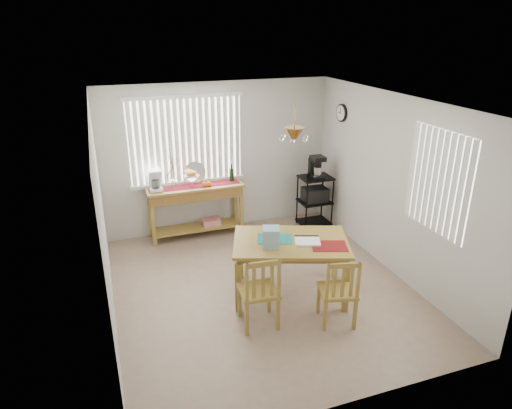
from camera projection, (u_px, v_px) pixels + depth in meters
name	position (u px, v px, depth m)	size (l,w,h in m)	color
ground	(262.00, 288.00, 6.45)	(4.00, 4.50, 0.01)	gray
room_shell	(263.00, 174.00, 5.83)	(4.20, 4.70, 2.70)	beige
sideboard	(196.00, 199.00, 7.80)	(1.63, 0.46, 0.92)	olive
sideboard_items	(179.00, 179.00, 7.59)	(1.55, 0.39, 0.70)	maroon
wire_cart	(315.00, 197.00, 8.23)	(0.55, 0.44, 0.94)	black
cart_items	(316.00, 167.00, 8.03)	(0.22, 0.27, 0.39)	black
dining_table	(291.00, 247.00, 6.06)	(1.74, 1.41, 0.81)	olive
table_items	(280.00, 238.00, 5.87)	(1.12, 0.89, 0.26)	#157B79
chair_left	(259.00, 292.00, 5.48)	(0.49, 0.49, 0.98)	olive
chair_right	(338.00, 291.00, 5.53)	(0.52, 0.52, 0.93)	olive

